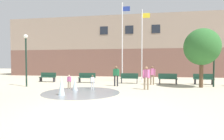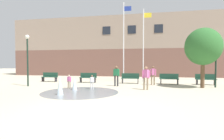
{
  "view_description": "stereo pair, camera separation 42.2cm",
  "coord_description": "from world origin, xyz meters",
  "px_view_note": "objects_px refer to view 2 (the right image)",
  "views": [
    {
      "loc": [
        1.46,
        -6.34,
        1.78
      ],
      "look_at": [
        -0.64,
        6.73,
        1.3
      ],
      "focal_mm": 28.0,
      "sensor_mm": 36.0,
      "label": 1
    },
    {
      "loc": [
        1.88,
        -6.27,
        1.78
      ],
      "look_at": [
        -0.64,
        6.73,
        1.3
      ],
      "focal_mm": 28.0,
      "sensor_mm": 36.0,
      "label": 2
    }
  ],
  "objects_px": {
    "lamp_post_left_lane": "(27,53)",
    "adult_watching": "(146,76)",
    "park_bench_left_of_flagpoles": "(88,77)",
    "child_with_pink_shirt": "(92,81)",
    "lamp_post_right_lane": "(216,53)",
    "child_in_fountain": "(69,80)",
    "park_bench_near_trashcan": "(169,79)",
    "teen_by_trashcan": "(116,74)",
    "flagpole_left": "(124,40)",
    "street_tree_near_building": "(203,47)",
    "park_bench_far_right": "(206,79)",
    "adult_in_red": "(153,74)",
    "park_bench_far_left": "(50,77)",
    "park_bench_under_right_flagpole": "(130,78)",
    "flagpole_right": "(144,43)"
  },
  "relations": [
    {
      "from": "teen_by_trashcan",
      "to": "street_tree_near_building",
      "type": "xyz_separation_m",
      "value": [
        6.38,
        0.23,
        2.08
      ]
    },
    {
      "from": "park_bench_left_of_flagpoles",
      "to": "street_tree_near_building",
      "type": "xyz_separation_m",
      "value": [
        9.44,
        -1.87,
        2.54
      ]
    },
    {
      "from": "street_tree_near_building",
      "to": "park_bench_left_of_flagpoles",
      "type": "bearing_deg",
      "value": 168.78
    },
    {
      "from": "flagpole_right",
      "to": "street_tree_near_building",
      "type": "xyz_separation_m",
      "value": [
        4.31,
        -3.44,
        -0.75
      ]
    },
    {
      "from": "park_bench_far_left",
      "to": "teen_by_trashcan",
      "type": "xyz_separation_m",
      "value": [
        7.06,
        -2.17,
        0.45
      ]
    },
    {
      "from": "park_bench_left_of_flagpoles",
      "to": "child_with_pink_shirt",
      "type": "relative_size",
      "value": 1.62
    },
    {
      "from": "lamp_post_left_lane",
      "to": "adult_watching",
      "type": "bearing_deg",
      "value": -1.21
    },
    {
      "from": "flagpole_left",
      "to": "flagpole_right",
      "type": "relative_size",
      "value": 1.1
    },
    {
      "from": "adult_watching",
      "to": "street_tree_near_building",
      "type": "xyz_separation_m",
      "value": [
        4.09,
        1.77,
        2.08
      ]
    },
    {
      "from": "street_tree_near_building",
      "to": "park_bench_near_trashcan",
      "type": "bearing_deg",
      "value": 136.77
    },
    {
      "from": "flagpole_left",
      "to": "child_in_fountain",
      "type": "bearing_deg",
      "value": -120.29
    },
    {
      "from": "park_bench_near_trashcan",
      "to": "child_in_fountain",
      "type": "bearing_deg",
      "value": -150.94
    },
    {
      "from": "park_bench_left_of_flagpoles",
      "to": "flagpole_left",
      "type": "xyz_separation_m",
      "value": [
        3.2,
        1.57,
        3.67
      ]
    },
    {
      "from": "park_bench_near_trashcan",
      "to": "flagpole_right",
      "type": "relative_size",
      "value": 0.23
    },
    {
      "from": "park_bench_left_of_flagpoles",
      "to": "lamp_post_right_lane",
      "type": "relative_size",
      "value": 0.4
    },
    {
      "from": "teen_by_trashcan",
      "to": "lamp_post_left_lane",
      "type": "xyz_separation_m",
      "value": [
        -6.86,
        -1.35,
        1.69
      ]
    },
    {
      "from": "park_bench_under_right_flagpole",
      "to": "lamp_post_right_lane",
      "type": "height_order",
      "value": "lamp_post_right_lane"
    },
    {
      "from": "adult_in_red",
      "to": "flagpole_right",
      "type": "height_order",
      "value": "flagpole_right"
    },
    {
      "from": "park_bench_near_trashcan",
      "to": "teen_by_trashcan",
      "type": "distance_m",
      "value": 4.84
    },
    {
      "from": "adult_in_red",
      "to": "child_with_pink_shirt",
      "type": "xyz_separation_m",
      "value": [
        -4.26,
        -3.25,
        -0.35
      ]
    },
    {
      "from": "adult_watching",
      "to": "flagpole_left",
      "type": "distance_m",
      "value": 6.49
    },
    {
      "from": "child_in_fountain",
      "to": "adult_watching",
      "type": "distance_m",
      "value": 5.44
    },
    {
      "from": "flagpole_left",
      "to": "street_tree_near_building",
      "type": "xyz_separation_m",
      "value": [
        6.24,
        -3.44,
        -1.13
      ]
    },
    {
      "from": "park_bench_far_right",
      "to": "child_in_fountain",
      "type": "distance_m",
      "value": 11.18
    },
    {
      "from": "adult_watching",
      "to": "child_in_fountain",
      "type": "bearing_deg",
      "value": 37.88
    },
    {
      "from": "child_with_pink_shirt",
      "to": "adult_watching",
      "type": "relative_size",
      "value": 0.62
    },
    {
      "from": "park_bench_near_trashcan",
      "to": "lamp_post_right_lane",
      "type": "height_order",
      "value": "lamp_post_right_lane"
    },
    {
      "from": "park_bench_far_right",
      "to": "child_with_pink_shirt",
      "type": "height_order",
      "value": "child_with_pink_shirt"
    },
    {
      "from": "park_bench_left_of_flagpoles",
      "to": "street_tree_near_building",
      "type": "distance_m",
      "value": 9.96
    },
    {
      "from": "lamp_post_right_lane",
      "to": "park_bench_far_left",
      "type": "bearing_deg",
      "value": 174.11
    },
    {
      "from": "park_bench_left_of_flagpoles",
      "to": "teen_by_trashcan",
      "type": "bearing_deg",
      "value": -34.48
    },
    {
      "from": "park_bench_near_trashcan",
      "to": "teen_by_trashcan",
      "type": "xyz_separation_m",
      "value": [
        -4.28,
        -2.2,
        0.45
      ]
    },
    {
      "from": "park_bench_far_left",
      "to": "teen_by_trashcan",
      "type": "relative_size",
      "value": 1.01
    },
    {
      "from": "park_bench_far_right",
      "to": "flagpole_right",
      "type": "xyz_separation_m",
      "value": [
        -5.17,
        1.38,
        3.29
      ]
    },
    {
      "from": "teen_by_trashcan",
      "to": "park_bench_near_trashcan",
      "type": "bearing_deg",
      "value": -137.8
    },
    {
      "from": "park_bench_left_of_flagpoles",
      "to": "lamp_post_right_lane",
      "type": "distance_m",
      "value": 10.79
    },
    {
      "from": "adult_in_red",
      "to": "child_with_pink_shirt",
      "type": "height_order",
      "value": "adult_in_red"
    },
    {
      "from": "flagpole_left",
      "to": "lamp_post_left_lane",
      "type": "bearing_deg",
      "value": -144.36
    },
    {
      "from": "teen_by_trashcan",
      "to": "adult_watching",
      "type": "xyz_separation_m",
      "value": [
        2.3,
        -1.55,
        0.0
      ]
    },
    {
      "from": "park_bench_far_right",
      "to": "flagpole_left",
      "type": "height_order",
      "value": "flagpole_left"
    },
    {
      "from": "park_bench_near_trashcan",
      "to": "street_tree_near_building",
      "type": "height_order",
      "value": "street_tree_near_building"
    },
    {
      "from": "adult_watching",
      "to": "lamp_post_right_lane",
      "type": "distance_m",
      "value": 5.83
    },
    {
      "from": "park_bench_left_of_flagpoles",
      "to": "street_tree_near_building",
      "type": "bearing_deg",
      "value": -11.22
    },
    {
      "from": "park_bench_far_right",
      "to": "child_with_pink_shirt",
      "type": "xyz_separation_m",
      "value": [
        -8.63,
        -4.27,
        0.1
      ]
    },
    {
      "from": "child_with_pink_shirt",
      "to": "adult_watching",
      "type": "distance_m",
      "value": 3.72
    },
    {
      "from": "park_bench_under_right_flagpole",
      "to": "flagpole_right",
      "type": "distance_m",
      "value": 3.8
    },
    {
      "from": "child_in_fountain",
      "to": "lamp_post_right_lane",
      "type": "height_order",
      "value": "lamp_post_right_lane"
    },
    {
      "from": "teen_by_trashcan",
      "to": "child_with_pink_shirt",
      "type": "distance_m",
      "value": 2.44
    },
    {
      "from": "park_bench_left_of_flagpoles",
      "to": "adult_in_red",
      "type": "bearing_deg",
      "value": -7.93
    },
    {
      "from": "park_bench_left_of_flagpoles",
      "to": "park_bench_near_trashcan",
      "type": "height_order",
      "value": "same"
    }
  ]
}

